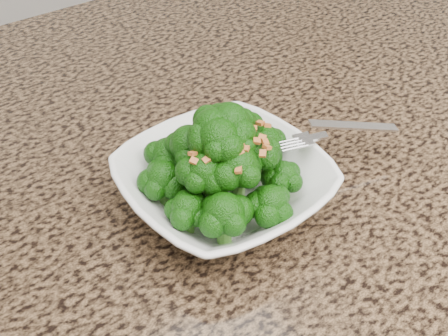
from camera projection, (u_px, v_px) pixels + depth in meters
granite_counter at (159, 204)px, 0.64m from camera, size 1.64×1.04×0.03m
bowl at (224, 184)px, 0.61m from camera, size 0.22×0.22×0.05m
broccoli_pile at (224, 136)px, 0.57m from camera, size 0.19×0.19×0.08m
garlic_topping at (224, 102)px, 0.54m from camera, size 0.11×0.11×0.01m
fork at (320, 135)px, 0.62m from camera, size 0.18×0.10×0.01m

